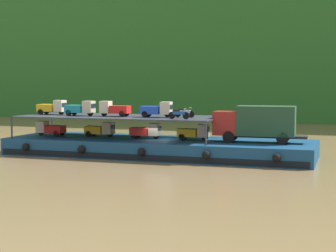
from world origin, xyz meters
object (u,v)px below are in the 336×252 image
at_px(cargo_barge, 158,147).
at_px(covered_lorry, 257,122).
at_px(mini_truck_upper_bow, 157,109).
at_px(motorcycle_upper_centre, 184,112).
at_px(mini_truck_lower_aft, 100,129).
at_px(mini_truck_upper_fore, 114,109).
at_px(mini_truck_upper_mid, 81,108).
at_px(motorcycle_upper_port, 179,114).
at_px(mini_truck_lower_mid, 146,131).
at_px(mini_truck_upper_stern, 52,107).
at_px(mini_truck_lower_fore, 194,132).
at_px(mini_truck_lower_stern, 50,128).

xyz_separation_m(cargo_barge, covered_lorry, (8.80, 0.07, 2.44)).
height_order(mini_truck_upper_bow, motorcycle_upper_centre, mini_truck_upper_bow).
bearing_deg(mini_truck_lower_aft, mini_truck_upper_fore, -27.07).
bearing_deg(mini_truck_lower_aft, mini_truck_upper_mid, -144.26).
height_order(mini_truck_upper_bow, motorcycle_upper_port, mini_truck_upper_bow).
relative_size(mini_truck_lower_mid, mini_truck_upper_stern, 1.00).
distance_m(mini_truck_upper_fore, motorcycle_upper_port, 6.82).
bearing_deg(mini_truck_upper_fore, covered_lorry, 2.79).
xyz_separation_m(cargo_barge, mini_truck_upper_fore, (-4.04, -0.56, 3.44)).
distance_m(mini_truck_upper_bow, motorcycle_upper_centre, 2.42).
relative_size(mini_truck_lower_aft, mini_truck_lower_fore, 0.99).
height_order(covered_lorry, motorcycle_upper_port, covered_lorry).
bearing_deg(mini_truck_upper_bow, mini_truck_lower_fore, 17.01).
bearing_deg(motorcycle_upper_centre, motorcycle_upper_port, -85.64).
height_order(mini_truck_upper_mid, mini_truck_upper_bow, same).
bearing_deg(mini_truck_lower_fore, cargo_barge, -173.97).
relative_size(mini_truck_upper_mid, motorcycle_upper_centre, 1.45).
bearing_deg(motorcycle_upper_port, covered_lorry, 19.61).
distance_m(mini_truck_lower_aft, motorcycle_upper_port, 9.03).
bearing_deg(mini_truck_lower_mid, mini_truck_lower_stern, -177.31).
bearing_deg(mini_truck_upper_stern, mini_truck_upper_bow, -4.58).
xyz_separation_m(cargo_barge, mini_truck_upper_stern, (-10.91, 0.27, 3.44)).
distance_m(mini_truck_lower_fore, mini_truck_upper_fore, 7.57).
height_order(mini_truck_upper_fore, motorcycle_upper_port, mini_truck_upper_fore).
distance_m(mini_truck_lower_mid, mini_truck_upper_fore, 3.51).
distance_m(mini_truck_lower_mid, motorcycle_upper_port, 4.84).
distance_m(covered_lorry, mini_truck_lower_stern, 19.71).
height_order(mini_truck_lower_aft, mini_truck_lower_fore, same).
bearing_deg(motorcycle_upper_centre, mini_truck_lower_fore, 21.27).
xyz_separation_m(covered_lorry, mini_truck_upper_mid, (-16.18, -0.73, 1.00)).
bearing_deg(cargo_barge, mini_truck_upper_stern, 178.59).
bearing_deg(cargo_barge, mini_truck_lower_aft, 176.19).
distance_m(cargo_barge, mini_truck_upper_stern, 11.45).
relative_size(covered_lorry, motorcycle_upper_centre, 4.16).
distance_m(mini_truck_lower_mid, motorcycle_upper_centre, 4.08).
bearing_deg(motorcycle_upper_port, mini_truck_upper_mid, 171.54).
height_order(mini_truck_lower_stern, mini_truck_upper_bow, mini_truck_upper_bow).
distance_m(mini_truck_upper_mid, mini_truck_upper_fore, 3.34).
bearing_deg(mini_truck_upper_mid, mini_truck_upper_bow, 0.42).
xyz_separation_m(covered_lorry, mini_truck_upper_fore, (-12.84, -0.63, 1.00)).
bearing_deg(mini_truck_lower_mid, mini_truck_lower_fore, 1.61).
xyz_separation_m(mini_truck_lower_aft, mini_truck_upper_stern, (-5.01, -0.12, 2.00)).
relative_size(mini_truck_lower_fore, motorcycle_upper_centre, 1.47).
height_order(cargo_barge, mini_truck_lower_aft, mini_truck_lower_aft).
relative_size(cargo_barge, mini_truck_lower_aft, 10.04).
xyz_separation_m(mini_truck_upper_stern, mini_truck_upper_fore, (6.87, -0.83, 0.00)).
height_order(mini_truck_upper_stern, motorcycle_upper_centre, mini_truck_upper_stern).
xyz_separation_m(mini_truck_upper_mid, mini_truck_upper_bow, (7.48, 0.06, 0.00)).
relative_size(cargo_barge, mini_truck_upper_bow, 9.90).
bearing_deg(motorcycle_upper_centre, mini_truck_upper_bow, -164.49).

